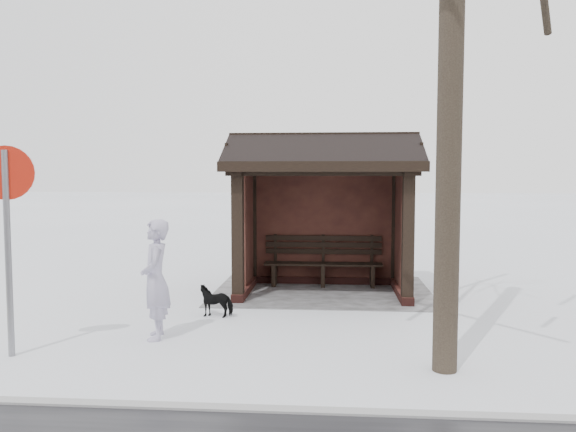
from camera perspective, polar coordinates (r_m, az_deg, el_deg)
The scene contains 7 objects.
ground at distance 10.99m, azimuth 3.52°, elevation -7.82°, with size 120.00×120.00×0.00m, color silver.
kerb at distance 5.73m, azimuth 2.53°, elevation -19.29°, with size 120.00×0.15×0.06m, color gray.
trampled_patch at distance 11.19m, azimuth 3.54°, elevation -7.56°, with size 4.20×3.20×0.02m, color gray.
bus_shelter at distance 10.91m, azimuth 3.59°, elevation 3.55°, with size 3.60×2.40×3.09m.
pedestrian at distance 8.07m, azimuth -13.31°, elevation -6.28°, with size 0.61×0.40×1.68m, color #A59EB9.
dog at distance 9.28m, azimuth -7.28°, elevation -8.52°, with size 0.27×0.60×0.50m, color black.
road_sign at distance 7.81m, azimuth -26.63°, elevation 0.76°, with size 0.67×0.18×2.66m.
Camera 1 is at (-0.17, 10.75, 2.30)m, focal length 35.00 mm.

